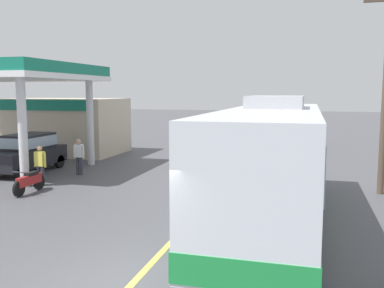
{
  "coord_description": "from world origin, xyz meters",
  "views": [
    {
      "loc": [
        3.31,
        -7.27,
        3.8
      ],
      "look_at": [
        -1.5,
        10.0,
        1.6
      ],
      "focal_mm": 39.72,
      "sensor_mm": 36.0,
      "label": 1
    }
  ],
  "objects": [
    {
      "name": "motorcycle_parked_forecourt",
      "position": [
        -6.83,
        6.23,
        0.44
      ],
      "size": [
        0.55,
        1.8,
        0.92
      ],
      "color": "black",
      "rests_on": "ground"
    },
    {
      "name": "minibus_opposing_lane",
      "position": [
        -2.07,
        18.8,
        1.47
      ],
      "size": [
        2.04,
        6.13,
        2.44
      ],
      "color": "#A5A5AD",
      "rests_on": "ground"
    },
    {
      "name": "gas_station_roadside",
      "position": [
        -11.42,
        14.04,
        2.63
      ],
      "size": [
        9.1,
        11.95,
        5.1
      ],
      "color": "#147259",
      "rests_on": "ground"
    },
    {
      "name": "car_trailing_behind_bus",
      "position": [
        2.41,
        24.88,
        1.01
      ],
      "size": [
        1.7,
        4.2,
        1.82
      ],
      "color": "#B2B2B7",
      "rests_on": "ground"
    },
    {
      "name": "coach_bus_main",
      "position": [
        2.3,
        4.9,
        1.72
      ],
      "size": [
        2.6,
        11.04,
        3.69
      ],
      "color": "silver",
      "rests_on": "ground"
    },
    {
      "name": "pedestrian_near_pump",
      "position": [
        -7.17,
        7.41,
        0.93
      ],
      "size": [
        0.55,
        0.22,
        1.66
      ],
      "color": "#33333F",
      "rests_on": "ground"
    },
    {
      "name": "pedestrian_by_shop",
      "position": [
        -6.89,
        9.93,
        0.93
      ],
      "size": [
        0.55,
        0.22,
        1.66
      ],
      "color": "#33333F",
      "rests_on": "ground"
    },
    {
      "name": "car_at_pump",
      "position": [
        -9.58,
        9.88,
        1.01
      ],
      "size": [
        1.7,
        4.2,
        1.82
      ],
      "color": "black",
      "rests_on": "ground"
    },
    {
      "name": "lane_divider_stripe",
      "position": [
        0.0,
        15.0,
        0.0
      ],
      "size": [
        0.16,
        50.0,
        0.01
      ],
      "primitive_type": "cube",
      "color": "#D8CC4C",
      "rests_on": "ground"
    },
    {
      "name": "ground",
      "position": [
        0.0,
        20.0,
        0.0
      ],
      "size": [
        120.0,
        120.0,
        0.0
      ],
      "primitive_type": "plane",
      "color": "#4C4C51"
    }
  ]
}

